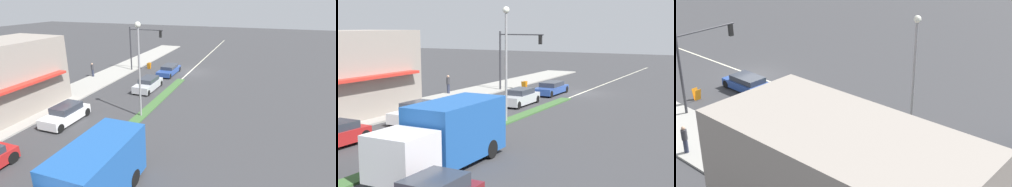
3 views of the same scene
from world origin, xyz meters
The scene contains 11 objects.
ground_plane centered at (0.00, 18.00, 0.00)m, with size 160.00×160.00×0.00m, color #38383A.
sidewalk_right centered at (9.00, 18.50, 0.06)m, with size 4.00×73.00×0.12m, color #9E9B93.
lane_marking_center centered at (0.00, 0.00, 0.00)m, with size 0.16×60.00×0.01m, color beige.
traffic_signal_main centered at (6.12, 2.03, 3.90)m, with size 4.59×0.34×5.60m.
street_lamp centered at (0.00, 14.98, 4.78)m, with size 0.44×0.44×7.37m.
pedestrian centered at (10.45, 6.63, 0.99)m, with size 0.34×0.34×1.66m.
warning_aframe_sign centered at (5.70, 0.49, 0.43)m, with size 0.45×0.53×0.84m.
delivery_truck centered at (-2.20, 24.85, 1.47)m, with size 2.44×7.50×2.87m.
van_white centered at (5.00, 17.85, 0.65)m, with size 1.75×3.95×1.37m.
sedan_silver centered at (2.20, 8.59, 0.62)m, with size 1.73×4.21×1.28m.
coupe_blue centered at (2.20, 2.10, 0.56)m, with size 1.78×4.57×1.15m.
Camera 1 is at (-8.69, 32.49, 8.94)m, focal length 28.00 mm.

